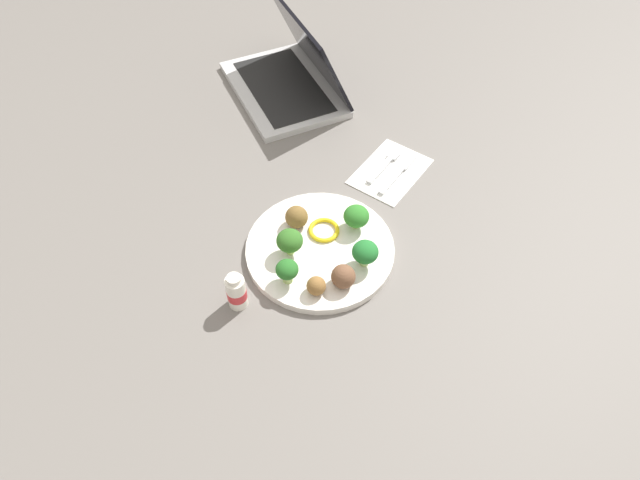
{
  "coord_description": "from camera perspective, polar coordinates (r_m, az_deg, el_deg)",
  "views": [
    {
      "loc": [
        -0.52,
        -0.39,
        0.84
      ],
      "look_at": [
        0.0,
        0.0,
        0.04
      ],
      "focal_mm": 31.44,
      "sensor_mm": 36.0,
      "label": 1
    }
  ],
  "objects": [
    {
      "name": "broccoli_floret_near_rim",
      "position": [
        0.98,
        -3.22,
        -3.18
      ],
      "size": [
        0.04,
        0.04,
        0.05
      ],
      "color": "#A2BE6A",
      "rests_on": "plate"
    },
    {
      "name": "napkin",
      "position": [
        1.21,
        7.18,
        6.98
      ],
      "size": [
        0.17,
        0.12,
        0.01
      ],
      "primitive_type": "cube",
      "rotation": [
        0.0,
        0.0,
        0.02
      ],
      "color": "white",
      "rests_on": "ground_plane"
    },
    {
      "name": "broccoli_floret_mid_right",
      "position": [
        1.0,
        4.62,
        -1.26
      ],
      "size": [
        0.05,
        0.05,
        0.05
      ],
      "color": "#AACE7B",
      "rests_on": "plate"
    },
    {
      "name": "yogurt_bottle",
      "position": [
        0.98,
        -8.5,
        -5.25
      ],
      "size": [
        0.03,
        0.03,
        0.08
      ],
      "color": "white",
      "rests_on": "ground_plane"
    },
    {
      "name": "pepper_ring_mid_left",
      "position": [
        1.07,
        0.41,
        1.02
      ],
      "size": [
        0.08,
        0.08,
        0.01
      ],
      "primitive_type": "torus",
      "rotation": [
        0.0,
        0.0,
        3.86
      ],
      "color": "yellow",
      "rests_on": "plate"
    },
    {
      "name": "plate",
      "position": [
        1.05,
        0.0,
        -0.96
      ],
      "size": [
        0.28,
        0.28,
        0.02
      ],
      "primitive_type": "cylinder",
      "color": "white",
      "rests_on": "ground_plane"
    },
    {
      "name": "broccoli_floret_front_right",
      "position": [
        1.01,
        -3.1,
        -0.1
      ],
      "size": [
        0.05,
        0.05,
        0.06
      ],
      "color": "#A7CC69",
      "rests_on": "plate"
    },
    {
      "name": "broccoli_floret_back_left",
      "position": [
        1.06,
        3.72,
        2.42
      ],
      "size": [
        0.05,
        0.05,
        0.05
      ],
      "color": "#A7BE6A",
      "rests_on": "plate"
    },
    {
      "name": "laptop",
      "position": [
        1.41,
        -3.01,
        16.27
      ],
      "size": [
        0.35,
        0.39,
        0.2
      ],
      "color": "silver",
      "rests_on": "ground_plane"
    },
    {
      "name": "meatball_far_rim",
      "position": [
        0.98,
        2.39,
        -3.73
      ],
      "size": [
        0.04,
        0.04,
        0.04
      ],
      "primitive_type": "sphere",
      "color": "brown",
      "rests_on": "plate"
    },
    {
      "name": "meatball_mid_left",
      "position": [
        1.07,
        -2.4,
        2.35
      ],
      "size": [
        0.04,
        0.04,
        0.04
      ],
      "primitive_type": "sphere",
      "color": "brown",
      "rests_on": "plate"
    },
    {
      "name": "fork",
      "position": [
        1.22,
        6.66,
        7.7
      ],
      "size": [
        0.12,
        0.02,
        0.01
      ],
      "color": "silver",
      "rests_on": "napkin"
    },
    {
      "name": "knife",
      "position": [
        1.21,
        8.1,
        6.98
      ],
      "size": [
        0.15,
        0.02,
        0.01
      ],
      "color": "silver",
      "rests_on": "napkin"
    },
    {
      "name": "meatball_near_rim",
      "position": [
        0.98,
        -0.39,
        -4.69
      ],
      "size": [
        0.03,
        0.03,
        0.03
      ],
      "primitive_type": "sphere",
      "color": "brown",
      "rests_on": "plate"
    },
    {
      "name": "ground_plane",
      "position": [
        1.06,
        0.0,
        -1.22
      ],
      "size": [
        4.0,
        4.0,
        0.0
      ],
      "primitive_type": "plane",
      "color": "slate"
    }
  ]
}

